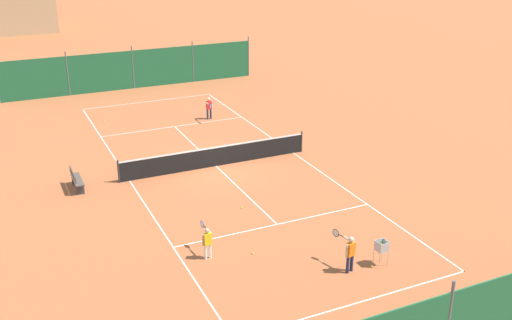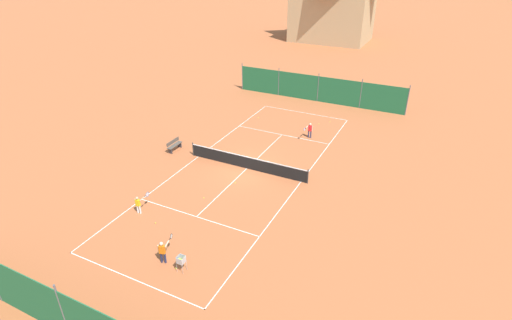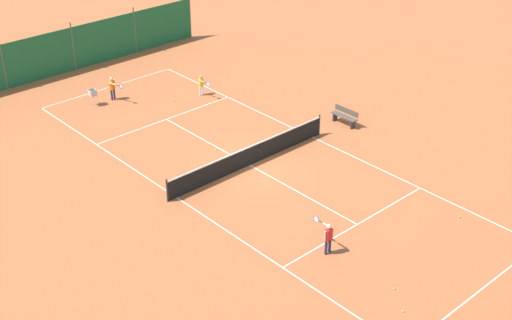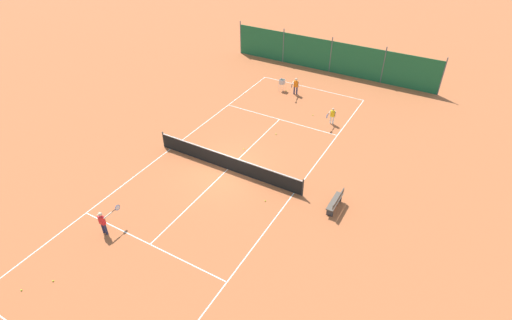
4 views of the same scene
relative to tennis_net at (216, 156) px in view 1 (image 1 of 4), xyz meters
name	(u,v)px [view 1 (image 1 of 4)]	position (x,y,z in m)	size (l,w,h in m)	color
ground_plane	(216,166)	(0.00, 0.00, -0.50)	(600.00, 600.00, 0.00)	#B25B33
court_line_markings	(216,166)	(0.00, 0.00, -0.50)	(8.25, 23.85, 0.01)	white
tennis_net	(216,156)	(0.00, 0.00, 0.00)	(9.18, 0.08, 1.06)	#2D2D2D
windscreen_fence_far	(133,70)	(0.00, 15.50, 0.81)	(17.28, 0.08, 2.90)	#1E6038
player_far_service	(209,107)	(2.24, 6.84, 0.25)	(0.44, 1.05, 1.28)	#23284C
player_far_baseline	(207,240)	(-3.24, -7.55, 0.17)	(0.39, 0.99, 1.15)	white
player_near_baseline	(350,251)	(0.66, -10.28, 0.25)	(0.42, 1.10, 1.29)	#23284C
tennis_ball_by_net_left	(253,253)	(-1.74, -7.99, -0.47)	(0.07, 0.07, 0.07)	#CCE033
tennis_ball_far_corner	(242,207)	(-0.67, -4.57, -0.47)	(0.07, 0.07, 0.07)	#CCE033
tennis_ball_alley_right	(238,181)	(0.23, -2.13, -0.47)	(0.07, 0.07, 0.07)	#CCE033
tennis_ball_service_box	(372,267)	(1.49, -10.43, -0.47)	(0.07, 0.07, 0.07)	#CCE033
tennis_ball_by_net_right	(190,105)	(2.07, 9.87, -0.47)	(0.07, 0.07, 0.07)	#CCE033
tennis_ball_near_corner	(104,122)	(-3.42, 8.84, -0.47)	(0.07, 0.07, 0.07)	#CCE033
tennis_ball_mid_court	(144,166)	(-3.11, 1.31, -0.47)	(0.07, 0.07, 0.07)	#CCE033
tennis_ball_alley_left	(196,100)	(2.79, 10.79, -0.47)	(0.07, 0.07, 0.07)	#CCE033
ball_hopper	(381,247)	(1.85, -10.39, 0.16)	(0.36, 0.36, 0.89)	#B7B7BC
courtside_bench	(76,179)	(-6.34, 0.07, -0.05)	(0.36, 1.50, 0.84)	#51473D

